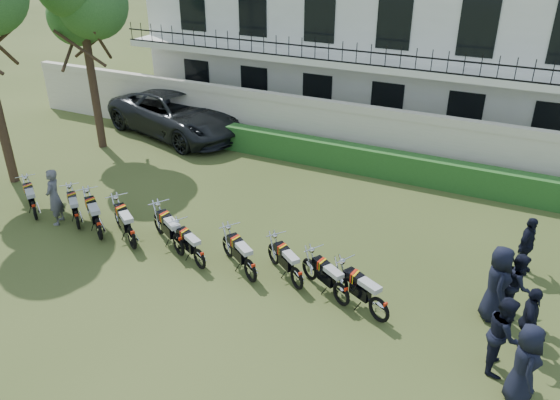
{
  "coord_description": "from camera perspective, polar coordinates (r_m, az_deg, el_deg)",
  "views": [
    {
      "loc": [
        6.9,
        -10.82,
        8.36
      ],
      "look_at": [
        0.85,
        1.6,
        1.27
      ],
      "focal_mm": 35.0,
      "sensor_mm": 36.0,
      "label": 1
    }
  ],
  "objects": [
    {
      "name": "motorcycle_7",
      "position": [
        13.81,
        1.79,
        -7.69
      ],
      "size": [
        1.56,
        1.18,
        1.02
      ],
      "rotation": [
        0.0,
        0.0,
        0.94
      ],
      "color": "black",
      "rests_on": "ground"
    },
    {
      "name": "officer_4",
      "position": [
        13.98,
        23.57,
        -8.1
      ],
      "size": [
        0.65,
        0.82,
        1.63
      ],
      "primitive_type": "imported",
      "rotation": [
        0.0,
        0.0,
        1.61
      ],
      "color": "black",
      "rests_on": "ground"
    },
    {
      "name": "ground",
      "position": [
        15.32,
        -5.53,
        -6.06
      ],
      "size": [
        100.0,
        100.0,
        0.0
      ],
      "primitive_type": "plane",
      "color": "#38461C",
      "rests_on": "ground"
    },
    {
      "name": "officer_1",
      "position": [
        12.28,
        22.33,
        -12.82
      ],
      "size": [
        0.75,
        0.92,
        1.76
      ],
      "primitive_type": "imported",
      "rotation": [
        0.0,
        0.0,
        1.67
      ],
      "color": "black",
      "rests_on": "ground"
    },
    {
      "name": "motorcycle_6",
      "position": [
        14.06,
        -3.12,
        -6.87
      ],
      "size": [
        1.69,
        1.19,
        1.08
      ],
      "rotation": [
        0.0,
        0.0,
        0.97
      ],
      "color": "black",
      "rests_on": "ground"
    },
    {
      "name": "motorcycle_5",
      "position": [
        14.72,
        -8.43,
        -5.63
      ],
      "size": [
        1.68,
        0.95,
        1.0
      ],
      "rotation": [
        0.0,
        0.0,
        1.1
      ],
      "color": "black",
      "rests_on": "ground"
    },
    {
      "name": "motorcycle_1",
      "position": [
        17.48,
        -20.5,
        -1.56
      ],
      "size": [
        1.49,
        1.23,
        1.01
      ],
      "rotation": [
        0.0,
        0.0,
        0.89
      ],
      "color": "black",
      "rests_on": "ground"
    },
    {
      "name": "officer_2",
      "position": [
        12.91,
        24.56,
        -11.45
      ],
      "size": [
        0.44,
        0.98,
        1.65
      ],
      "primitive_type": "imported",
      "rotation": [
        0.0,
        0.0,
        1.6
      ],
      "color": "black",
      "rests_on": "ground"
    },
    {
      "name": "motorcycle_4",
      "position": [
        15.35,
        -10.59,
        -4.08
      ],
      "size": [
        1.83,
        1.14,
        1.13
      ],
      "rotation": [
        0.0,
        0.0,
        1.03
      ],
      "color": "black",
      "rests_on": "ground"
    },
    {
      "name": "hedge",
      "position": [
        20.53,
        7.26,
        4.43
      ],
      "size": [
        18.0,
        0.6,
        1.0
      ],
      "primitive_type": "cube",
      "color": "#214A1A",
      "rests_on": "ground"
    },
    {
      "name": "motorcycle_0",
      "position": [
        18.51,
        -24.36,
        -0.62
      ],
      "size": [
        1.62,
        1.18,
        1.04
      ],
      "rotation": [
        0.0,
        0.0,
        0.96
      ],
      "color": "black",
      "rests_on": "ground"
    },
    {
      "name": "building",
      "position": [
        26.14,
        10.68,
        16.48
      ],
      "size": [
        20.4,
        9.6,
        7.4
      ],
      "color": "silver",
      "rests_on": "ground"
    },
    {
      "name": "motorcycle_2",
      "position": [
        16.66,
        -18.47,
        -2.44
      ],
      "size": [
        1.72,
        1.3,
        1.13
      ],
      "rotation": [
        0.0,
        0.0,
        0.94
      ],
      "color": "black",
      "rests_on": "ground"
    },
    {
      "name": "motorcycle_3",
      "position": [
        15.93,
        -15.28,
        -3.35
      ],
      "size": [
        1.8,
        1.27,
        1.15
      ],
      "rotation": [
        0.0,
        0.0,
        0.97
      ],
      "color": "black",
      "rests_on": "ground"
    },
    {
      "name": "officer_3",
      "position": [
        13.6,
        21.76,
        -8.1
      ],
      "size": [
        0.78,
        1.03,
        1.9
      ],
      "primitive_type": "imported",
      "rotation": [
        0.0,
        0.0,
        1.77
      ],
      "color": "black",
      "rests_on": "ground"
    },
    {
      "name": "inspector",
      "position": [
        17.9,
        -22.53,
        0.29
      ],
      "size": [
        0.64,
        0.76,
        1.79
      ],
      "primitive_type": "imported",
      "rotation": [
        0.0,
        0.0,
        -1.18
      ],
      "color": "slate",
      "rests_on": "ground"
    },
    {
      "name": "officer_0",
      "position": [
        11.72,
        24.21,
        -15.38
      ],
      "size": [
        0.75,
        0.98,
        1.78
      ],
      "primitive_type": "imported",
      "rotation": [
        0.0,
        0.0,
        1.8
      ],
      "color": "black",
      "rests_on": "ground"
    },
    {
      "name": "motorcycle_9",
      "position": [
        12.97,
        10.36,
        -10.66
      ],
      "size": [
        1.82,
        1.03,
        1.09
      ],
      "rotation": [
        0.0,
        0.0,
        1.1
      ],
      "color": "black",
      "rests_on": "ground"
    },
    {
      "name": "officer_5",
      "position": [
        15.66,
        24.38,
        -4.35
      ],
      "size": [
        0.67,
        1.02,
        1.62
      ],
      "primitive_type": "imported",
      "rotation": [
        0.0,
        0.0,
        1.25
      ],
      "color": "black",
      "rests_on": "ground"
    },
    {
      "name": "motorcycle_8",
      "position": [
        13.35,
        6.46,
        -9.25
      ],
      "size": [
        1.67,
        1.04,
        1.03
      ],
      "rotation": [
        0.0,
        0.0,
        1.04
      ],
      "color": "black",
      "rests_on": "ground"
    },
    {
      "name": "suv",
      "position": [
        24.23,
        -10.66,
        8.85
      ],
      "size": [
        7.29,
        4.77,
        1.86
      ],
      "primitive_type": "imported",
      "rotation": [
        0.0,
        0.0,
        1.3
      ],
      "color": "black",
      "rests_on": "ground"
    },
    {
      "name": "perimeter_wall",
      "position": [
        21.3,
        5.53,
        7.31
      ],
      "size": [
        30.0,
        0.35,
        2.3
      ],
      "color": "beige",
      "rests_on": "ground"
    }
  ]
}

